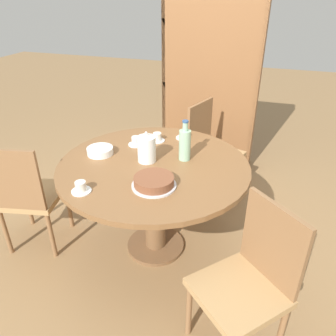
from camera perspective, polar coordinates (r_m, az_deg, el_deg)
ground_plane at (r=2.71m, az=-2.16°, el=-13.44°), size 14.00×14.00×0.00m
dining_table at (r=2.34m, az=-2.44°, el=-2.28°), size 1.33×1.33×0.76m
chair_a at (r=2.65m, az=-23.22°, el=-4.18°), size 0.50×0.50×0.91m
chair_b at (r=1.86m, az=13.84°, el=-18.49°), size 0.59×0.59×0.91m
chair_c at (r=3.12m, az=7.45°, el=3.33°), size 0.53×0.53×0.91m
bookshelf at (r=3.63m, az=7.34°, el=13.43°), size 1.01×0.28×1.86m
coffee_pot at (r=2.26m, az=-3.75°, el=3.50°), size 0.13×0.13×0.22m
water_bottle at (r=2.28m, az=2.95°, el=4.20°), size 0.08×0.08×0.29m
cake_main at (r=2.00m, az=-2.47°, el=-2.43°), size 0.28×0.28×0.06m
cup_a at (r=2.02m, az=-14.93°, el=-3.35°), size 0.12×0.12×0.07m
cup_b at (r=2.64m, az=2.69°, el=5.76°), size 0.12×0.12×0.07m
cup_c at (r=2.59m, az=-1.89°, el=5.28°), size 0.12×0.12×0.07m
cup_d at (r=2.54m, az=-5.61°, el=4.60°), size 0.12×0.12×0.07m
plate_stack at (r=2.44m, az=-11.74°, el=2.95°), size 0.19×0.19×0.05m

